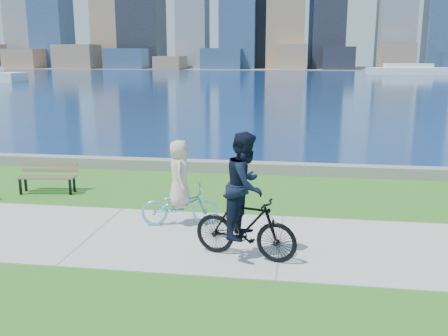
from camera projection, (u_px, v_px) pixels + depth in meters
The scene contains 9 objects.
ground at pixel (94, 234), 10.79m from camera, with size 320.00×320.00×0.00m, color #27661A.
concrete_path at pixel (94, 233), 10.79m from camera, with size 80.00×3.50×0.02m, color #AAAAA5.
seawall at pixel (168, 165), 16.73m from camera, with size 90.00×0.50×0.35m, color slate.
bay_water at pixel (273, 79), 80.20m from camera, with size 320.00×131.00×0.01m, color navy.
far_shore at pixel (285, 69), 136.11m from camera, with size 320.00×30.00×0.12m, color slate.
ferry_far at pixel (408, 70), 96.93m from camera, with size 15.43×4.41×2.09m.
park_bench at pixel (48, 175), 13.93m from camera, with size 1.64×0.74×0.82m.
cyclist_woman at pixel (180, 194), 11.15m from camera, with size 0.98×1.83×1.94m.
cyclist_man at pixel (245, 207), 9.25m from camera, with size 1.05×2.09×2.41m.
Camera 1 is at (4.30, -9.67, 3.78)m, focal length 40.00 mm.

